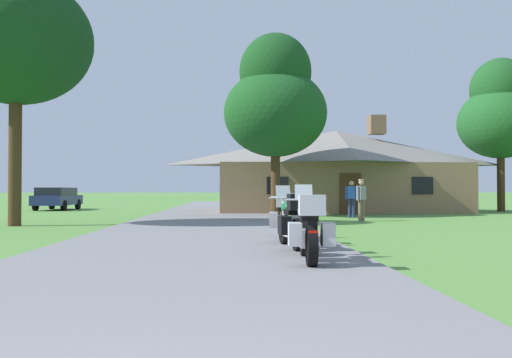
{
  "coord_description": "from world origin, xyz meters",
  "views": [
    {
      "loc": [
        0.77,
        -2.08,
        1.26
      ],
      "look_at": [
        1.51,
        15.5,
        1.59
      ],
      "focal_mm": 39.93,
      "sensor_mm": 36.0,
      "label": 1
    }
  ],
  "objects": [
    {
      "name": "motorcycle_green_second_in_row",
      "position": [
        2.01,
        9.54,
        0.61
      ],
      "size": [
        0.85,
        2.08,
        1.3
      ],
      "rotation": [
        0.0,
        0.0,
        0.11
      ],
      "color": "black",
      "rests_on": "asphalt_driveway"
    },
    {
      "name": "ground_plane",
      "position": [
        0.0,
        20.0,
        0.0
      ],
      "size": [
        500.0,
        500.0,
        0.0
      ],
      "primitive_type": "plane",
      "color": "#56893D"
    },
    {
      "name": "bystander_blue_shirt_near_lodge",
      "position": [
        6.16,
        23.39,
        0.93
      ],
      "size": [
        0.53,
        0.31,
        1.67
      ],
      "rotation": [
        0.0,
        0.0,
        6.02
      ],
      "color": "navy",
      "rests_on": "ground"
    },
    {
      "name": "asphalt_driveway",
      "position": [
        0.0,
        18.0,
        0.03
      ],
      "size": [
        6.4,
        80.0,
        0.06
      ],
      "primitive_type": "cube",
      "color": "slate",
      "rests_on": "ground"
    },
    {
      "name": "stone_lodge",
      "position": [
        6.84,
        30.86,
        2.43
      ],
      "size": [
        14.21,
        8.42,
        5.62
      ],
      "color": "#896B4C",
      "rests_on": "ground"
    },
    {
      "name": "motorcycle_yellow_farthest_in_row",
      "position": [
        2.03,
        11.56,
        0.61
      ],
      "size": [
        0.8,
        2.08,
        1.3
      ],
      "rotation": [
        0.0,
        0.0,
        -0.07
      ],
      "color": "black",
      "rests_on": "asphalt_driveway"
    },
    {
      "name": "tree_left_near",
      "position": [
        -6.81,
        18.08,
        7.13
      ],
      "size": [
        5.3,
        5.3,
        10.62
      ],
      "color": "#422D19",
      "rests_on": "ground"
    },
    {
      "name": "bystander_gray_shirt_beside_signpost",
      "position": [
        5.94,
        20.5,
        0.95
      ],
      "size": [
        0.45,
        0.4,
        1.69
      ],
      "rotation": [
        0.0,
        0.0,
        0.69
      ],
      "color": "#75664C",
      "rests_on": "ground"
    },
    {
      "name": "tree_right_of_lodge",
      "position": [
        16.5,
        30.55,
        5.76
      ],
      "size": [
        4.91,
        4.91,
        9.0
      ],
      "color": "#422D19",
      "rests_on": "ground"
    },
    {
      "name": "tree_by_lodge_front",
      "position": [
        2.82,
        24.79,
        5.48
      ],
      "size": [
        4.9,
        4.9,
        8.71
      ],
      "color": "#422D19",
      "rests_on": "ground"
    },
    {
      "name": "motorcycle_green_nearest_to_camera",
      "position": [
        2.04,
        7.28,
        0.61
      ],
      "size": [
        0.76,
        2.08,
        1.3
      ],
      "rotation": [
        0.0,
        0.0,
        -0.04
      ],
      "color": "black",
      "rests_on": "asphalt_driveway"
    },
    {
      "name": "parked_navy_suv_far_left",
      "position": [
        -10.18,
        34.02,
        0.78
      ],
      "size": [
        2.01,
        4.65,
        1.4
      ],
      "rotation": [
        0.0,
        0.0,
        -0.03
      ],
      "color": "navy",
      "rests_on": "ground"
    }
  ]
}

